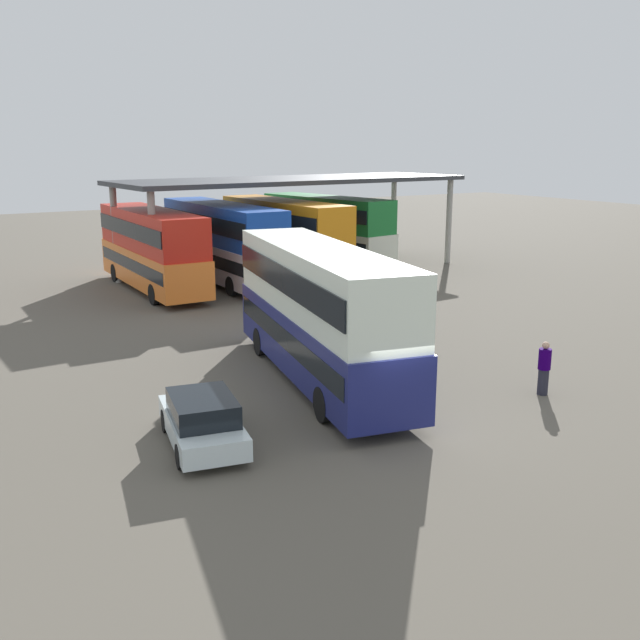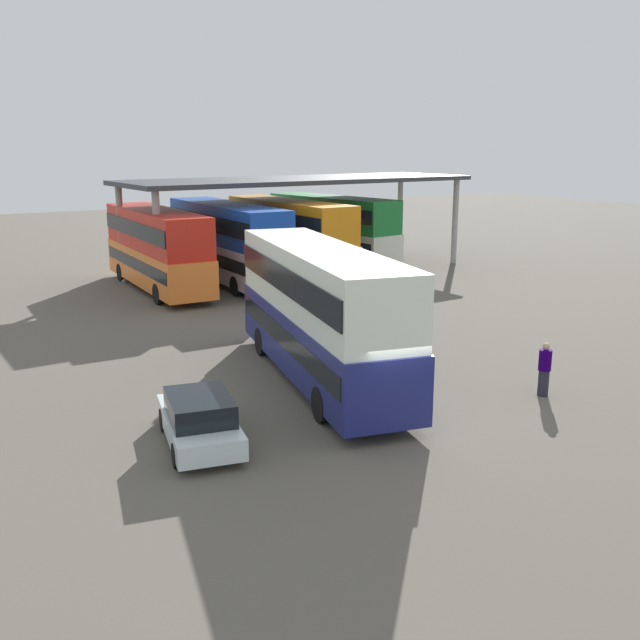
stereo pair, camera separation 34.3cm
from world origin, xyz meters
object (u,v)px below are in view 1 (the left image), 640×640
double_decker_far_right (284,236)px  pedestrian_waiting (544,368)px  parked_hatchback (202,421)px  double_decker_end_of_row (326,227)px  double_decker_mid_row (222,240)px  double_decker_main (320,309)px  double_decker_near_canopy (152,247)px

double_decker_far_right → pedestrian_waiting: (-2.58, -21.45, -1.55)m
parked_hatchback → double_decker_end_of_row: (17.52, 22.70, 1.63)m
double_decker_mid_row → double_decker_far_right: double_decker_far_right is taller
double_decker_main → pedestrian_waiting: double_decker_main is taller
double_decker_far_right → double_decker_end_of_row: bearing=-60.2°
double_decker_main → parked_hatchback: bearing=130.7°
double_decker_near_canopy → double_decker_mid_row: size_ratio=0.94×
double_decker_main → double_decker_near_canopy: bearing=11.3°
double_decker_main → double_decker_near_canopy: (0.05, 16.90, -0.08)m
double_decker_main → double_decker_end_of_row: double_decker_main is taller
double_decker_main → double_decker_near_canopy: 16.90m
double_decker_near_canopy → double_decker_mid_row: double_decker_mid_row is taller
double_decker_near_canopy → double_decker_far_right: 7.65m
parked_hatchback → double_decker_far_right: (12.87, 19.69, 1.70)m
double_decker_mid_row → double_decker_end_of_row: (8.34, 2.75, -0.05)m
parked_hatchback → double_decker_far_right: 23.59m
parked_hatchback → pedestrian_waiting: size_ratio=2.44×
double_decker_near_canopy → double_decker_far_right: size_ratio=1.01×
double_decker_end_of_row → double_decker_far_right: bearing=113.2°
double_decker_main → double_decker_far_right: bearing=-13.1°
double_decker_near_canopy → pedestrian_waiting: size_ratio=6.53×
double_decker_mid_row → double_decker_main: bearing=166.3°
double_decker_near_canopy → double_decker_end_of_row: bearing=-76.5°
pedestrian_waiting → double_decker_far_right: bearing=46.9°
double_decker_mid_row → double_decker_near_canopy: bearing=91.6°
parked_hatchback → pedestrian_waiting: (10.30, -1.76, 0.16)m
double_decker_main → double_decker_mid_row: size_ratio=0.97×
double_decker_near_canopy → pedestrian_waiting: bearing=-166.6°
double_decker_main → parked_hatchback: (-5.18, -2.90, -1.69)m
double_decker_far_right → pedestrian_waiting: bearing=170.1°
pedestrian_waiting → double_decker_main: bearing=101.5°
parked_hatchback → double_decker_near_canopy: (5.23, 19.80, 1.61)m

